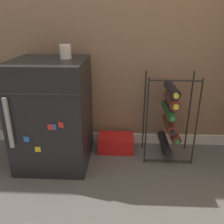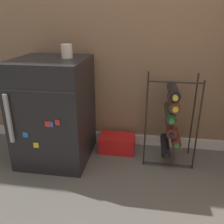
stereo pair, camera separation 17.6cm
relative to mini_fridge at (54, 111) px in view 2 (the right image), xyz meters
The scene contains 5 objects.
ground_plane 0.69m from the mini_fridge, 29.43° to the right, with size 14.00×14.00×0.00m, color #56544F.
mini_fridge is the anchor object (origin of this frame).
wine_rack 0.88m from the mini_fridge, ahead, with size 0.37×0.32×0.67m.
soda_box 0.58m from the mini_fridge, 18.43° to the left, with size 0.29×0.18×0.14m.
fridge_top_cup 0.46m from the mini_fridge, 22.46° to the left, with size 0.08×0.08×0.09m.
Camera 2 is at (0.19, -1.30, 1.05)m, focal length 38.00 mm.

